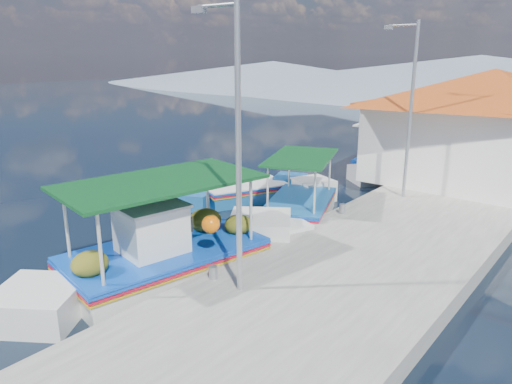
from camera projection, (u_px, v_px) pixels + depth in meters
The scene contains 10 objects.
ground at pixel (47, 282), 11.98m from camera, with size 160.00×160.00×0.00m, color black.
quay at pixel (375, 257), 12.84m from camera, with size 5.00×44.00×0.50m, color #ACAAA1.
bollards at pixel (294, 233), 13.44m from camera, with size 0.20×17.20×0.30m.
main_caique at pixel (167, 257), 12.12m from camera, with size 3.53×8.45×2.83m.
caique_green_canopy at pixel (302, 208), 16.50m from camera, with size 3.42×5.99×2.41m.
caique_blue_hull at pixel (245, 193), 18.52m from camera, with size 3.15×5.12×1.00m.
caique_far at pixel (389, 160), 23.21m from camera, with size 2.74×7.41×2.61m.
harbor_building at pixel (489, 125), 18.70m from camera, with size 10.49×10.49×4.40m.
lamp_post_near at pixel (235, 137), 9.69m from camera, with size 1.21×0.14×6.00m.
lamp_post_far at pixel (409, 102), 16.42m from camera, with size 1.21×0.14×6.00m.
Camera 1 is at (10.87, -5.22, 5.48)m, focal length 33.84 mm.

